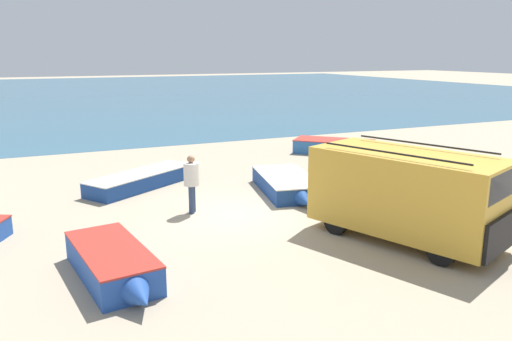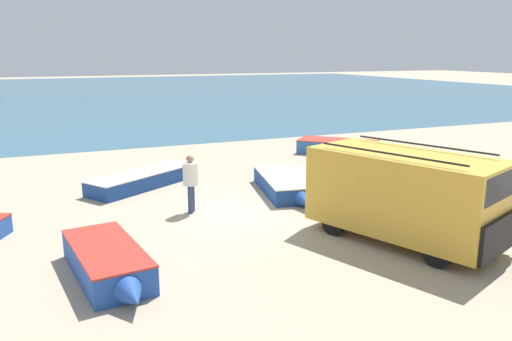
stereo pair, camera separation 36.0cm
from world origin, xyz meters
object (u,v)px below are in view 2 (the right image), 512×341
(fishing_rowboat_0, at_px, (147,178))
(fishing_rowboat_5, at_px, (341,147))
(fishing_rowboat_3, at_px, (109,263))
(fishing_rowboat_4, at_px, (288,185))
(parked_van, at_px, (405,193))
(fisherman_1, at_px, (191,178))
(fishing_rowboat_1, at_px, (406,165))

(fishing_rowboat_0, xyz_separation_m, fishing_rowboat_5, (9.82, 2.33, 0.06))
(fishing_rowboat_3, xyz_separation_m, fishing_rowboat_4, (6.60, 4.55, -0.04))
(parked_van, height_order, fisherman_1, parked_van)
(fishing_rowboat_0, bearing_deg, fishing_rowboat_1, -44.31)
(fishing_rowboat_0, height_order, fishing_rowboat_4, fishing_rowboat_4)
(fishing_rowboat_1, xyz_separation_m, fishing_rowboat_4, (-5.77, -0.84, -0.04))
(fishing_rowboat_1, distance_m, fishing_rowboat_3, 13.49)
(parked_van, bearing_deg, fishing_rowboat_5, 134.12)
(parked_van, height_order, fishing_rowboat_0, parked_van)
(fishing_rowboat_5, bearing_deg, parked_van, -70.43)
(parked_van, relative_size, fishing_rowboat_5, 1.30)
(fishing_rowboat_0, bearing_deg, fishing_rowboat_5, -19.47)
(fishing_rowboat_1, distance_m, fisherman_1, 9.64)
(fishing_rowboat_4, distance_m, fisherman_1, 3.86)
(fishing_rowboat_1, bearing_deg, fishing_rowboat_5, 58.88)
(fishing_rowboat_0, relative_size, fishing_rowboat_3, 1.27)
(fishing_rowboat_1, bearing_deg, fishing_rowboat_0, 133.30)
(fisherman_1, bearing_deg, fishing_rowboat_4, -136.55)
(fishing_rowboat_0, distance_m, fishing_rowboat_5, 10.09)
(fisherman_1, bearing_deg, parked_van, 166.34)
(fishing_rowboat_4, bearing_deg, fisherman_1, -66.36)
(fishing_rowboat_3, xyz_separation_m, fishing_rowboat_5, (12.05, 9.79, 0.00))
(parked_van, xyz_separation_m, fishing_rowboat_4, (-0.73, 5.20, -0.98))
(fishing_rowboat_0, distance_m, fishing_rowboat_4, 5.24)
(fishing_rowboat_5, bearing_deg, fishing_rowboat_0, -122.74)
(fishing_rowboat_1, height_order, fishing_rowboat_4, fishing_rowboat_1)
(fishing_rowboat_1, distance_m, fishing_rowboat_5, 4.40)
(parked_van, distance_m, fishing_rowboat_3, 7.42)
(fishing_rowboat_1, bearing_deg, fishing_rowboat_3, 168.38)
(fishing_rowboat_4, relative_size, fishing_rowboat_5, 1.10)
(fishing_rowboat_3, bearing_deg, fishing_rowboat_4, 116.83)
(fishing_rowboat_0, distance_m, fishing_rowboat_3, 7.79)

